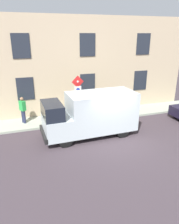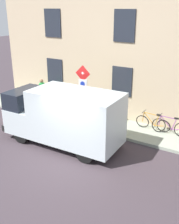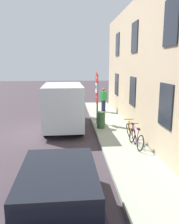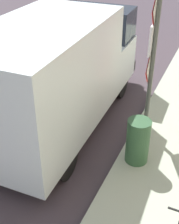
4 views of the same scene
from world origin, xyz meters
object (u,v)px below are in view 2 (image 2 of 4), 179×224
Objects in this scene: bicycle_orange at (153,123)px; sign_post_stacked at (83,89)px; bicycle_purple at (170,127)px; pedestrian at (42,92)px; delivery_van at (64,116)px; litter_bin at (102,120)px.

sign_post_stacked is at bearing 21.92° from bicycle_orange.
pedestrian is (-0.35, 7.41, 0.56)m from bicycle_purple.
delivery_van is 3.14× the size of bicycle_purple.
bicycle_orange is at bearing -63.46° from litter_bin.
litter_bin is (2.05, -0.73, -0.74)m from delivery_van.
delivery_van reaches higher than pedestrian.
bicycle_purple is 3.21m from litter_bin.
pedestrian is (0.89, 3.41, -0.93)m from sign_post_stacked.
litter_bin is at bearing 139.35° from pedestrian.
bicycle_orange is at bearing -68.62° from sign_post_stacked.
sign_post_stacked is 2.03m from delivery_van.
delivery_van reaches higher than bicycle_orange.
bicycle_purple is at bearing -70.06° from litter_bin.
sign_post_stacked is 1.73m from litter_bin.
bicycle_orange is 0.99× the size of pedestrian.
sign_post_stacked is 3.24× the size of litter_bin.
bicycle_orange is 1.90× the size of litter_bin.
delivery_van is 4.62m from pedestrian.
sign_post_stacked is at bearing 134.31° from pedestrian.
delivery_van is at bearing 160.46° from litter_bin.
bicycle_purple is at bearing -179.49° from bicycle_orange.
bicycle_orange is at bearing 152.01° from pedestrian.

